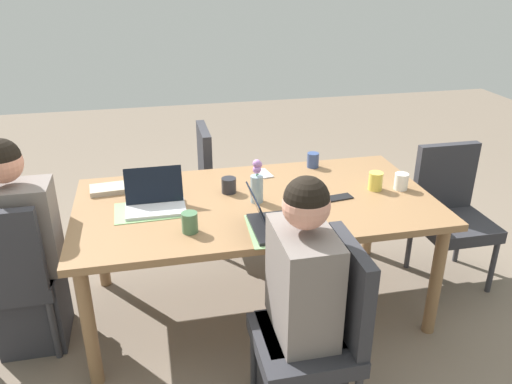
# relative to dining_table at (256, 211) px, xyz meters

# --- Properties ---
(ground_plane) EXTENTS (10.00, 10.00, 0.00)m
(ground_plane) POSITION_rel_dining_table_xyz_m (0.00, 0.00, -0.66)
(ground_plane) COLOR #756656
(dining_table) EXTENTS (2.02, 1.05, 0.73)m
(dining_table) POSITION_rel_dining_table_xyz_m (0.00, 0.00, 0.00)
(dining_table) COLOR olive
(dining_table) RESTS_ON ground_plane
(chair_head_right_left_near) EXTENTS (0.44, 0.44, 0.90)m
(chair_head_right_left_near) POSITION_rel_dining_table_xyz_m (1.34, 0.10, -0.16)
(chair_head_right_left_near) COLOR #2D2D33
(chair_head_right_left_near) RESTS_ON ground_plane
(person_head_right_left_near) EXTENTS (0.40, 0.36, 1.19)m
(person_head_right_left_near) POSITION_rel_dining_table_xyz_m (1.28, 0.02, -0.14)
(person_head_right_left_near) COLOR #2D2D33
(person_head_right_left_near) RESTS_ON ground_plane
(chair_far_left_mid) EXTENTS (0.44, 0.44, 0.90)m
(chair_far_left_mid) POSITION_rel_dining_table_xyz_m (-0.11, 0.85, -0.16)
(chair_far_left_mid) COLOR #2D2D33
(chair_far_left_mid) RESTS_ON ground_plane
(person_far_left_mid) EXTENTS (0.36, 0.40, 1.19)m
(person_far_left_mid) POSITION_rel_dining_table_xyz_m (-0.03, 0.79, -0.14)
(person_far_left_mid) COLOR #2D2D33
(person_far_left_mid) RESTS_ON ground_plane
(chair_near_left_far) EXTENTS (0.44, 0.44, 0.90)m
(chair_near_left_far) POSITION_rel_dining_table_xyz_m (0.07, -0.88, -0.16)
(chair_near_left_far) COLOR #2D2D33
(chair_near_left_far) RESTS_ON ground_plane
(chair_head_left_right_near) EXTENTS (0.44, 0.44, 0.90)m
(chair_head_left_right_near) POSITION_rel_dining_table_xyz_m (-1.32, -0.09, -0.16)
(chair_head_left_right_near) COLOR #2D2D33
(chair_head_left_right_near) RESTS_ON ground_plane
(flower_vase) EXTENTS (0.07, 0.07, 0.25)m
(flower_vase) POSITION_rel_dining_table_xyz_m (-0.00, 0.02, 0.19)
(flower_vase) COLOR #8EA8B7
(flower_vase) RESTS_ON dining_table
(placemat_head_right_left_near) EXTENTS (0.37, 0.27, 0.00)m
(placemat_head_right_left_near) POSITION_rel_dining_table_xyz_m (0.60, 0.01, 0.07)
(placemat_head_right_left_near) COLOR #7FAD70
(placemat_head_right_left_near) RESTS_ON dining_table
(placemat_far_left_mid) EXTENTS (0.28, 0.37, 0.00)m
(placemat_far_left_mid) POSITION_rel_dining_table_xyz_m (-0.02, 0.37, 0.07)
(placemat_far_left_mid) COLOR #7FAD70
(placemat_far_left_mid) RESTS_ON dining_table
(laptop_far_left_mid) EXTENTS (0.22, 0.32, 0.20)m
(laptop_far_left_mid) POSITION_rel_dining_table_xyz_m (0.01, 0.36, 0.11)
(laptop_far_left_mid) COLOR black
(laptop_far_left_mid) RESTS_ON dining_table
(laptop_head_right_left_near) EXTENTS (0.32, 0.22, 0.21)m
(laptop_head_right_left_near) POSITION_rel_dining_table_xyz_m (0.56, -0.02, 0.11)
(laptop_head_right_left_near) COLOR silver
(laptop_head_right_left_near) RESTS_ON dining_table
(coffee_mug_near_left) EXTENTS (0.08, 0.08, 0.11)m
(coffee_mug_near_left) POSITION_rel_dining_table_xyz_m (0.40, 0.29, 0.12)
(coffee_mug_near_left) COLOR #47704C
(coffee_mug_near_left) RESTS_ON dining_table
(coffee_mug_near_right) EXTENTS (0.09, 0.09, 0.09)m
(coffee_mug_near_right) POSITION_rel_dining_table_xyz_m (0.13, -0.14, 0.12)
(coffee_mug_near_right) COLOR #232328
(coffee_mug_near_right) RESTS_ON dining_table
(coffee_mug_centre_left) EXTENTS (0.08, 0.08, 0.10)m
(coffee_mug_centre_left) POSITION_rel_dining_table_xyz_m (-0.87, 0.03, 0.12)
(coffee_mug_centre_left) COLOR white
(coffee_mug_centre_left) RESTS_ON dining_table
(coffee_mug_centre_right) EXTENTS (0.08, 0.08, 0.10)m
(coffee_mug_centre_right) POSITION_rel_dining_table_xyz_m (-0.47, -0.42, 0.12)
(coffee_mug_centre_right) COLOR #33477A
(coffee_mug_centre_right) RESTS_ON dining_table
(coffee_mug_far_left) EXTENTS (0.08, 0.08, 0.11)m
(coffee_mug_far_left) POSITION_rel_dining_table_xyz_m (-0.72, 0.01, 0.12)
(coffee_mug_far_left) COLOR #DBC64C
(coffee_mug_far_left) RESTS_ON dining_table
(book_red_cover) EXTENTS (0.21, 0.16, 0.03)m
(book_red_cover) POSITION_rel_dining_table_xyz_m (0.83, -0.30, 0.09)
(book_red_cover) COLOR #B2A38E
(book_red_cover) RESTS_ON dining_table
(phone_black) EXTENTS (0.16, 0.09, 0.01)m
(phone_black) POSITION_rel_dining_table_xyz_m (-0.47, 0.08, 0.07)
(phone_black) COLOR black
(phone_black) RESTS_ON dining_table
(phone_silver) EXTENTS (0.10, 0.16, 0.01)m
(phone_silver) POSITION_rel_dining_table_xyz_m (-0.13, -0.37, 0.07)
(phone_silver) COLOR silver
(phone_silver) RESTS_ON dining_table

